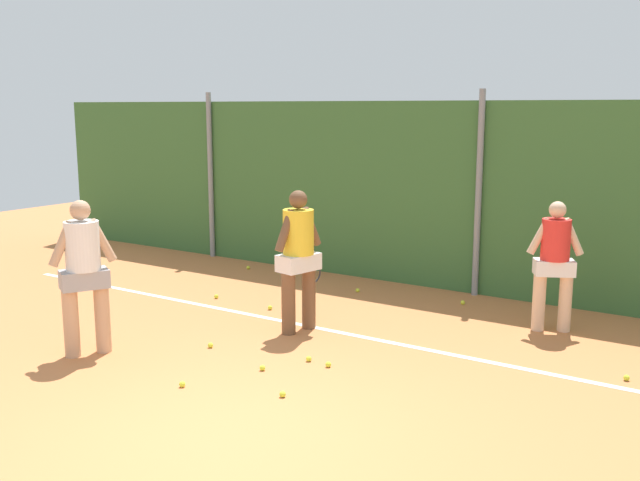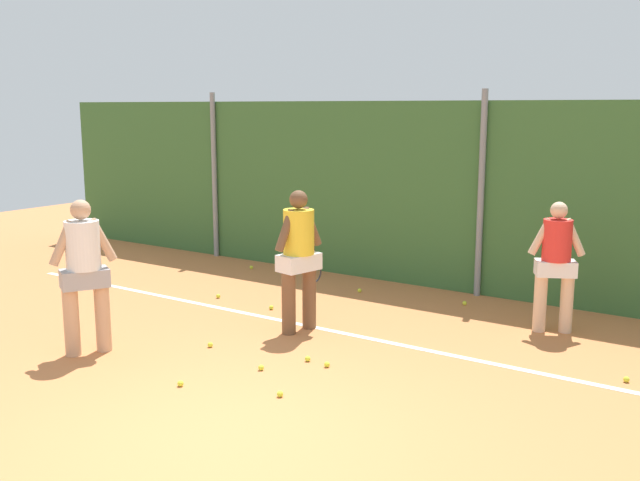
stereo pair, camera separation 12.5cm
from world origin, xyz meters
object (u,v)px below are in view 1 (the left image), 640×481
tennis_ball_6 (270,308)px  tennis_ball_7 (216,296)px  tennis_ball_2 (328,364)px  tennis_ball_5 (182,384)px  tennis_ball_10 (262,368)px  tennis_ball_9 (248,268)px  player_foreground_near (84,269)px  tennis_ball_12 (309,359)px  player_backcourt_far (555,259)px  tennis_ball_4 (463,303)px  tennis_ball_11 (283,394)px  tennis_ball_1 (210,345)px  player_midcourt (299,253)px  tennis_ball_3 (627,378)px  tennis_ball_8 (358,290)px

tennis_ball_6 → tennis_ball_7: bearing=177.4°
tennis_ball_2 → tennis_ball_5: 1.68m
tennis_ball_5 → tennis_ball_10: size_ratio=1.00×
tennis_ball_9 → player_foreground_near: bearing=-74.9°
tennis_ball_12 → player_backcourt_far: bearing=53.3°
tennis_ball_4 → tennis_ball_11: 4.35m
tennis_ball_1 → tennis_ball_6: (-0.40, 1.77, 0.00)m
player_midcourt → tennis_ball_12: size_ratio=28.72×
tennis_ball_4 → player_midcourt: bearing=-119.4°
tennis_ball_4 → tennis_ball_6: same height
tennis_ball_10 → tennis_ball_11: (0.64, -0.49, 0.00)m
tennis_ball_3 → tennis_ball_12: 3.55m
player_midcourt → tennis_ball_1: (-0.53, -1.18, -1.03)m
tennis_ball_6 → tennis_ball_9: same height
player_foreground_near → tennis_ball_12: 2.88m
tennis_ball_11 → player_midcourt: bearing=120.4°
tennis_ball_3 → tennis_ball_5: 4.85m
tennis_ball_6 → tennis_ball_10: bearing=-55.0°
tennis_ball_3 → tennis_ball_4: same height
tennis_ball_3 → tennis_ball_5: same height
player_foreground_near → tennis_ball_12: bearing=145.9°
player_backcourt_far → tennis_ball_7: 5.09m
tennis_ball_1 → tennis_ball_5: bearing=-61.9°
tennis_ball_10 → tennis_ball_11: bearing=-37.4°
tennis_ball_7 → tennis_ball_1: bearing=-50.6°
player_midcourt → tennis_ball_12: player_midcourt is taller
tennis_ball_9 → tennis_ball_8: bearing=-7.6°
player_midcourt → player_backcourt_far: bearing=-44.5°
tennis_ball_10 → player_foreground_near: bearing=-161.6°
tennis_ball_11 → tennis_ball_2: bearing=94.0°
player_foreground_near → tennis_ball_2: (2.69, 1.21, -1.03)m
tennis_ball_2 → tennis_ball_6: bearing=142.4°
player_midcourt → tennis_ball_6: size_ratio=28.72×
tennis_ball_1 → tennis_ball_3: same height
tennis_ball_10 → tennis_ball_12: (0.28, 0.54, 0.00)m
player_backcourt_far → player_midcourt: bearing=-173.2°
player_midcourt → tennis_ball_6: bearing=70.0°
player_foreground_near → tennis_ball_10: size_ratio=28.58×
tennis_ball_2 → tennis_ball_6: size_ratio=1.00×
tennis_ball_10 → tennis_ball_1: bearing=165.1°
player_backcourt_far → tennis_ball_11: size_ratio=26.51×
tennis_ball_7 → tennis_ball_2: bearing=-27.2°
tennis_ball_1 → tennis_ball_11: bearing=-24.6°
tennis_ball_3 → tennis_ball_6: bearing=178.8°
tennis_ball_5 → player_foreground_near: bearing=174.8°
player_foreground_near → tennis_ball_5: bearing=113.3°
player_backcourt_far → tennis_ball_1: 4.62m
tennis_ball_8 → tennis_ball_10: same height
tennis_ball_3 → tennis_ball_5: (-3.96, -2.80, 0.00)m
player_backcourt_far → tennis_ball_12: size_ratio=26.51×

